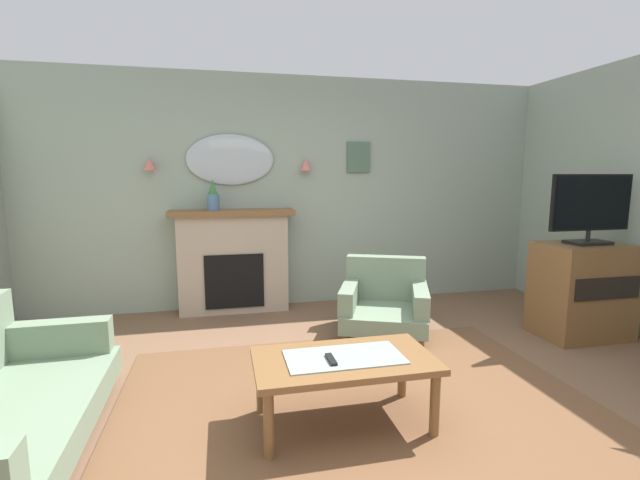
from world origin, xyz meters
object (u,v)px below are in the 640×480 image
(mantel_vase_centre, at_px, (213,197))
(wall_mirror, at_px, (230,160))
(tv_cabinet, at_px, (582,290))
(tv_remote, at_px, (331,360))
(armchair_beside_couch, at_px, (384,301))
(fireplace, at_px, (234,262))
(coffee_table, at_px, (344,366))
(wall_sconce_left, at_px, (149,164))
(tv_flatscreen, at_px, (591,207))
(wall_sconce_right, at_px, (306,165))
(framed_picture, at_px, (358,157))

(mantel_vase_centre, distance_m, wall_mirror, 0.48)
(tv_cabinet, bearing_deg, mantel_vase_centre, 156.57)
(tv_remote, xyz_separation_m, armchair_beside_couch, (0.94, 1.57, -0.15))
(fireplace, height_order, armchair_beside_couch, fireplace)
(mantel_vase_centre, xyz_separation_m, tv_cabinet, (3.42, -1.48, -0.85))
(wall_mirror, xyz_separation_m, coffee_table, (0.59, -2.64, -1.33))
(wall_sconce_left, bearing_deg, tv_flatscreen, -21.74)
(coffee_table, bearing_deg, mantel_vase_centre, 107.67)
(wall_sconce_right, distance_m, armchair_beside_couch, 1.82)
(wall_sconce_left, bearing_deg, wall_mirror, 3.37)
(armchair_beside_couch, xyz_separation_m, tv_cabinet, (1.79, -0.54, 0.15))
(wall_sconce_left, bearing_deg, tv_cabinet, -21.48)
(mantel_vase_centre, height_order, wall_mirror, wall_mirror)
(framed_picture, distance_m, tv_remote, 3.16)
(tv_remote, relative_size, tv_flatscreen, 0.19)
(fireplace, xyz_separation_m, coffee_table, (0.59, -2.50, -0.19))
(wall_sconce_left, bearing_deg, tv_remote, -62.98)
(armchair_beside_couch, bearing_deg, wall_sconce_right, 118.60)
(mantel_vase_centre, relative_size, wall_sconce_left, 2.38)
(wall_sconce_left, relative_size, armchair_beside_couch, 0.13)
(armchair_beside_couch, height_order, tv_flatscreen, tv_flatscreen)
(fireplace, bearing_deg, mantel_vase_centre, -171.94)
(wall_mirror, distance_m, coffee_table, 3.01)
(wall_sconce_right, distance_m, coffee_table, 2.90)
(wall_mirror, xyz_separation_m, framed_picture, (1.50, 0.01, 0.04))
(framed_picture, bearing_deg, fireplace, -174.23)
(fireplace, bearing_deg, wall_sconce_left, 173.84)
(wall_mirror, relative_size, wall_sconce_left, 6.86)
(tv_remote, bearing_deg, tv_flatscreen, 20.31)
(mantel_vase_centre, xyz_separation_m, wall_sconce_right, (1.05, 0.12, 0.36))
(tv_remote, distance_m, armchair_beside_couch, 1.83)
(armchair_beside_couch, relative_size, tv_flatscreen, 1.27)
(wall_sconce_right, xyz_separation_m, coffee_table, (-0.26, -2.59, -1.28))
(wall_mirror, height_order, wall_sconce_right, wall_mirror)
(wall_mirror, xyz_separation_m, armchair_beside_couch, (1.43, -1.12, -1.40))
(wall_sconce_right, bearing_deg, fireplace, -173.84)
(tv_remote, bearing_deg, mantel_vase_centre, 105.43)
(wall_sconce_left, relative_size, tv_cabinet, 0.16)
(fireplace, relative_size, wall_sconce_left, 9.71)
(fireplace, height_order, framed_picture, framed_picture)
(fireplace, bearing_deg, tv_cabinet, -25.12)
(wall_mirror, xyz_separation_m, tv_flatscreen, (3.22, -1.67, -0.46))
(mantel_vase_centre, xyz_separation_m, wall_mirror, (0.20, 0.17, 0.41))
(wall_sconce_right, relative_size, tv_remote, 0.88)
(tv_remote, xyz_separation_m, tv_cabinet, (2.73, 1.03, -0.00))
(framed_picture, relative_size, coffee_table, 0.33)
(mantel_vase_centre, height_order, tv_cabinet, mantel_vase_centre)
(armchair_beside_couch, bearing_deg, fireplace, 145.72)
(wall_sconce_left, relative_size, tv_remote, 0.88)
(framed_picture, bearing_deg, tv_flatscreen, -44.33)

